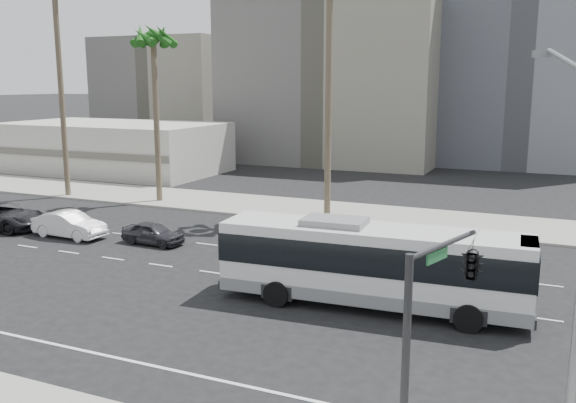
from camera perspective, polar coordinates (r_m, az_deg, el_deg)
The scene contains 14 objects.
ground at distance 29.10m, azimuth -1.91°, elevation -7.30°, with size 700.00×700.00×0.00m, color black.
sidewalk_north at distance 43.10m, azimuth 7.01°, elevation -1.22°, with size 120.00×7.00×0.15m, color gray.
commercial_low at distance 66.29m, azimuth -15.82°, elevation 4.84°, with size 22.00×12.16×5.00m.
midrise_beige_west at distance 73.90m, azimuth 4.83°, elevation 10.86°, with size 24.00×18.00×18.00m, color #65625D.
midrise_gray_center at distance 77.10m, azimuth 21.27°, elevation 13.15°, with size 20.00×20.00×26.00m, color #565860.
midrise_beige_far at distance 90.05m, azimuth -10.19°, elevation 9.79°, with size 18.00×16.00×15.00m, color #65625D.
civic_tower at distance 276.86m, azimuth 21.55°, elevation 16.42°, with size 42.00×42.00×129.00m.
city_bus at distance 25.52m, azimuth 7.76°, elevation -5.59°, with size 12.68×3.48×3.61m.
car_a at distance 36.09m, azimuth -12.37°, elevation -2.87°, with size 3.77×1.52×1.28m, color #2B2B30.
car_b at distance 39.00m, azimuth -19.54°, elevation -2.03°, with size 4.67×1.63×1.54m, color silver.
car_c at distance 42.84m, azimuth -25.01°, elevation -1.22°, with size 6.00×2.77×1.67m, color black.
streetlight_corner at distance 13.89m, azimuth 25.09°, elevation -4.82°, with size 1.58×4.61×9.92m.
traffic_signal at distance 15.45m, azimuth 16.10°, elevation -5.99°, with size 2.63×3.62×5.68m.
palm_mid at distance 47.89m, azimuth -12.34°, elevation 14.31°, with size 4.34×4.34×13.45m.
Camera 1 is at (11.96, -24.90, 9.14)m, focal length 38.49 mm.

